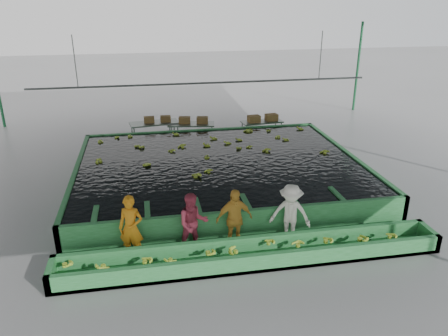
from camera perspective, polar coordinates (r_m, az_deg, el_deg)
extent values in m
plane|color=gray|center=(14.57, 0.36, -4.37)|extent=(80.00, 80.00, 0.00)
cube|color=gray|center=(13.15, 0.41, 15.56)|extent=(20.00, 22.00, 0.04)
cube|color=black|center=(15.59, -0.67, 0.83)|extent=(9.70, 7.70, 0.00)
cylinder|color=#59605B|center=(18.33, -2.61, 11.02)|extent=(0.08, 0.08, 14.00)
cylinder|color=#59605B|center=(18.18, -18.89, 13.01)|extent=(0.04, 0.04, 2.00)
cylinder|color=#59605B|center=(19.49, 12.52, 14.17)|extent=(0.04, 0.04, 2.00)
imported|color=orange|center=(11.49, -12.04, -7.65)|extent=(0.74, 0.60, 1.75)
imported|color=#AE354A|center=(11.54, -4.07, -7.23)|extent=(0.86, 0.69, 1.68)
imported|color=gold|center=(11.68, 1.33, -6.68)|extent=(1.06, 0.56, 1.72)
imported|color=silver|center=(12.06, 8.65, -5.96)|extent=(1.28, 1.05, 1.72)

